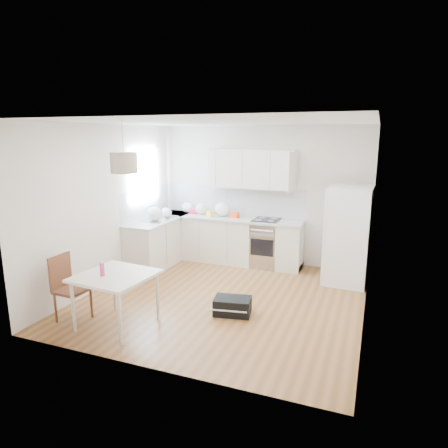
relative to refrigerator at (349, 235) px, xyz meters
name	(u,v)px	position (x,y,z in m)	size (l,w,h in m)	color
floor	(223,298)	(-1.75, -1.47, -0.84)	(4.20, 4.20, 0.00)	brown
ceiling	(223,122)	(-1.75, -1.47, 1.86)	(4.20, 4.20, 0.00)	white
wall_back	(261,195)	(-1.75, 0.63, 0.51)	(4.20, 4.20, 0.00)	silver
wall_left	(107,206)	(-3.85, -1.47, 0.51)	(4.20, 4.20, 0.00)	silver
wall_right	(371,225)	(0.35, -1.47, 0.51)	(4.20, 4.20, 0.00)	silver
window_glassblock	(144,176)	(-3.84, -0.32, 0.91)	(0.02, 1.00, 1.00)	#BFE0F9
cabinets_back	(228,240)	(-2.35, 0.33, -0.40)	(3.00, 0.60, 0.88)	silver
cabinets_left	(161,242)	(-3.55, -0.27, -0.40)	(0.60, 1.80, 0.88)	silver
counter_back	(228,218)	(-2.35, 0.33, 0.06)	(3.02, 0.64, 0.04)	#B3B6B8
counter_left	(160,219)	(-3.55, -0.27, 0.06)	(0.64, 1.82, 0.04)	#B3B6B8
backsplash_back	(233,200)	(-2.35, 0.62, 0.37)	(3.00, 0.01, 0.58)	white
backsplash_left	(146,203)	(-3.85, -0.27, 0.37)	(0.01, 1.80, 0.58)	white
upper_cabinets	(252,169)	(-1.90, 0.47, 1.03)	(1.70, 0.32, 0.75)	silver
range_oven	(266,244)	(-1.55, 0.33, -0.40)	(0.50, 0.61, 0.88)	#B2B5B7
sink	(158,219)	(-3.55, -0.32, 0.07)	(0.50, 0.80, 0.16)	#B2B5B7
refrigerator	(349,235)	(0.00, 0.00, 0.00)	(0.81, 0.84, 1.68)	white
dining_table	(115,280)	(-2.74, -2.84, -0.19)	(1.00, 1.00, 0.73)	beige
dining_chair	(72,289)	(-3.41, -2.92, -0.38)	(0.39, 0.39, 0.92)	#532A19
drink_bottle	(102,268)	(-2.87, -2.94, -0.01)	(0.06, 0.06, 0.21)	#D83C7B
gym_bag	(233,306)	(-1.42, -1.95, -0.72)	(0.52, 0.34, 0.24)	black
pendant_lamp	(124,163)	(-2.58, -2.74, 1.34)	(0.33, 0.33, 0.26)	tan
grocery_bag_a	(187,208)	(-3.30, 0.44, 0.19)	(0.24, 0.21, 0.22)	white
grocery_bag_b	(202,209)	(-2.94, 0.37, 0.20)	(0.26, 0.22, 0.24)	white
grocery_bag_c	(222,209)	(-2.48, 0.36, 0.22)	(0.32, 0.27, 0.29)	white
grocery_bag_d	(166,212)	(-3.48, -0.13, 0.17)	(0.21, 0.18, 0.19)	white
grocery_bag_e	(155,214)	(-3.53, -0.49, 0.21)	(0.29, 0.25, 0.26)	white
snack_orange	(235,215)	(-2.20, 0.32, 0.13)	(0.16, 0.10, 0.11)	#FD3C16
snack_yellow	(210,214)	(-2.72, 0.28, 0.13)	(0.15, 0.09, 0.10)	gold
snack_red	(194,211)	(-3.12, 0.37, 0.13)	(0.15, 0.10, 0.11)	red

